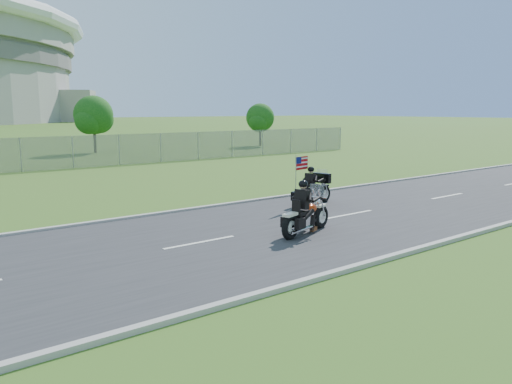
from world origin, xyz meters
TOP-DOWN VIEW (x-y plane):
  - ground at (0.00, 0.00)m, footprint 420.00×420.00m
  - road at (0.00, 0.00)m, footprint 120.00×8.00m
  - curb_north at (0.00, 4.05)m, footprint 120.00×0.18m
  - curb_south at (0.00, -4.05)m, footprint 120.00×0.18m
  - tree_fence_near at (6.04, 30.04)m, footprint 3.52×3.28m
  - tree_fence_far at (22.04, 28.03)m, footprint 3.08×2.87m
  - motorcycle_lead at (0.96, -1.01)m, footprint 2.39×1.01m
  - motorcycle_follow at (4.22, 2.04)m, footprint 2.24×0.93m

SIDE VIEW (x-z plane):
  - ground at x=0.00m, z-range 0.00..0.00m
  - road at x=0.00m, z-range 0.00..0.04m
  - curb_north at x=0.00m, z-range -0.01..0.11m
  - curb_south at x=0.00m, z-range -0.01..0.11m
  - motorcycle_lead at x=0.96m, z-range -0.30..1.34m
  - motorcycle_follow at x=4.22m, z-range -0.42..1.46m
  - tree_fence_far at x=22.04m, z-range 0.54..4.74m
  - tree_fence_near at x=6.04m, z-range 0.60..5.35m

